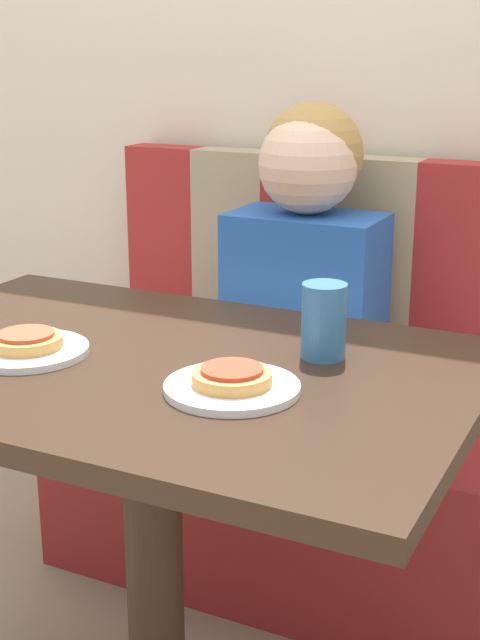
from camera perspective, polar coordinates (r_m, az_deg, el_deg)
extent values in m
cube|color=beige|center=(2.27, 7.76, 18.03)|extent=(7.00, 0.05, 2.60)
cube|color=maroon|center=(2.22, 3.91, -10.71)|extent=(1.18, 0.54, 0.45)
cube|color=maroon|center=(2.44, -4.62, 4.47)|extent=(0.20, 0.09, 0.56)
cube|color=tan|center=(2.35, -0.47, 4.02)|extent=(0.20, 0.09, 0.56)
cube|color=maroon|center=(2.27, 4.00, 3.52)|extent=(0.20, 0.09, 0.56)
cube|color=tan|center=(2.21, 8.74, 2.95)|extent=(0.20, 0.09, 0.56)
cube|color=maroon|center=(2.16, 13.73, 2.34)|extent=(0.20, 0.09, 0.56)
cube|color=black|center=(1.45, -5.90, -3.09)|extent=(1.06, 0.71, 0.03)
cylinder|color=black|center=(1.62, -5.47, -16.08)|extent=(0.10, 0.10, 0.74)
cube|color=#2356B2|center=(2.05, 4.16, 0.50)|extent=(0.34, 0.20, 0.46)
sphere|color=beige|center=(1.98, 4.37, 9.92)|extent=(0.22, 0.22, 0.22)
sphere|color=#AD8447|center=(2.00, 4.69, 10.56)|extent=(0.22, 0.22, 0.22)
cylinder|color=white|center=(1.49, -13.46, -1.92)|extent=(0.20, 0.20, 0.01)
cylinder|color=white|center=(1.30, -0.51, -4.36)|extent=(0.20, 0.20, 0.01)
cylinder|color=#C68E47|center=(1.49, -13.50, -1.36)|extent=(0.12, 0.12, 0.02)
cylinder|color=#AD472D|center=(1.48, -13.53, -0.89)|extent=(0.09, 0.09, 0.01)
cylinder|color=#C68E47|center=(1.29, -0.52, -3.72)|extent=(0.12, 0.12, 0.02)
cylinder|color=#B73823|center=(1.29, -0.52, -3.19)|extent=(0.09, 0.09, 0.01)
cylinder|color=#2D669E|center=(1.43, 5.39, -0.06)|extent=(0.07, 0.07, 0.12)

